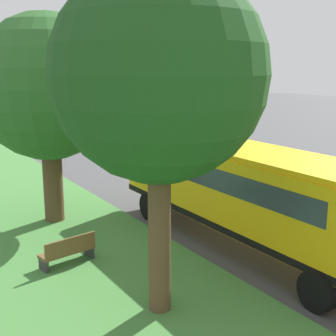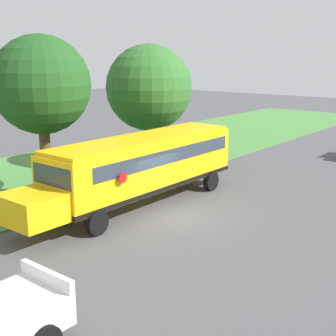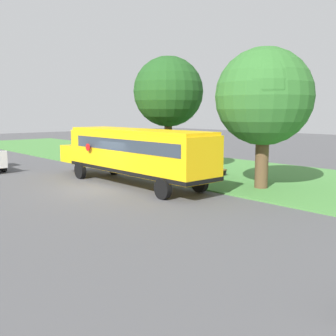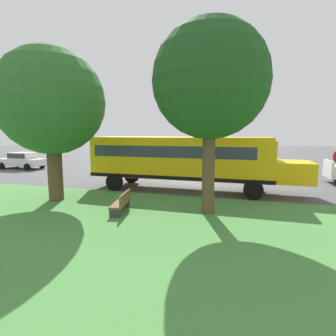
{
  "view_description": "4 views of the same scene",
  "coord_description": "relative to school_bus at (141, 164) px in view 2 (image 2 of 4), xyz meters",
  "views": [
    {
      "loc": [
        -11.71,
        -10.25,
        5.64
      ],
      "look_at": [
        -2.51,
        4.5,
        1.8
      ],
      "focal_mm": 50.0,
      "sensor_mm": 36.0,
      "label": 1
    },
    {
      "loc": [
        11.89,
        -15.1,
        6.84
      ],
      "look_at": [
        -2.58,
        2.74,
        1.23
      ],
      "focal_mm": 50.0,
      "sensor_mm": 36.0,
      "label": 2
    },
    {
      "loc": [
        10.93,
        18.1,
        4.1
      ],
      "look_at": [
        -0.64,
        5.02,
        1.61
      ],
      "focal_mm": 42.0,
      "sensor_mm": 36.0,
      "label": 3
    },
    {
      "loc": [
        -17.31,
        -3.06,
        3.39
      ],
      "look_at": [
        -0.26,
        1.88,
        1.02
      ],
      "focal_mm": 28.0,
      "sensor_mm": 36.0,
      "label": 4
    }
  ],
  "objects": [
    {
      "name": "school_bus",
      "position": [
        0.0,
        0.0,
        0.0
      ],
      "size": [
        2.84,
        12.42,
        3.16
      ],
      "color": "yellow",
      "rests_on": "ground"
    },
    {
      "name": "park_bench",
      "position": [
        -5.3,
        1.51,
        -1.45
      ],
      "size": [
        1.66,
        0.79,
        0.92
      ],
      "color": "brown",
      "rests_on": "ground"
    },
    {
      "name": "ground_plane",
      "position": [
        2.23,
        -0.3,
        -1.92
      ],
      "size": [
        120.0,
        120.0,
        0.0
      ],
      "primitive_type": "plane",
      "color": "#4C4C4F"
    },
    {
      "name": "grass_verge",
      "position": [
        -7.77,
        -0.3,
        -1.88
      ],
      "size": [
        12.0,
        80.0,
        0.08
      ],
      "primitive_type": "cube",
      "color": "#47843D",
      "rests_on": "ground"
    },
    {
      "name": "oak_tree_roadside_mid",
      "position": [
        -4.2,
        5.69,
        3.02
      ],
      "size": [
        5.08,
        5.08,
        7.45
      ],
      "color": "brown",
      "rests_on": "ground"
    },
    {
      "name": "oak_tree_beside_bus",
      "position": [
        -4.4,
        -2.02,
        3.54
      ],
      "size": [
        4.63,
        4.63,
        7.76
      ],
      "color": "brown",
      "rests_on": "ground"
    }
  ]
}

